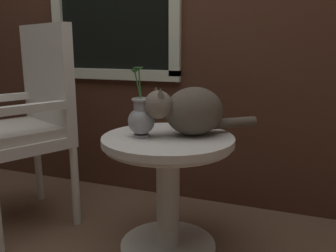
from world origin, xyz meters
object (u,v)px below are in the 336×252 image
wicker_chair (28,116)px  cat (191,111)px  wicker_side_table (168,173)px  pewter_vase_with_ivy (141,117)px

wicker_chair → cat: wicker_chair is taller
wicker_side_table → wicker_chair: 0.88m
wicker_chair → wicker_side_table: bearing=-2.8°
wicker_side_table → wicker_chair: bearing=177.2°
cat → wicker_chair: bearing=-178.7°
wicker_chair → pewter_vase_with_ivy: 0.75m
cat → pewter_vase_with_ivy: (-0.21, -0.11, -0.03)m
wicker_side_table → wicker_chair: (-0.85, 0.04, 0.21)m
pewter_vase_with_ivy → cat: bearing=28.5°
wicker_side_table → wicker_chair: wicker_chair is taller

